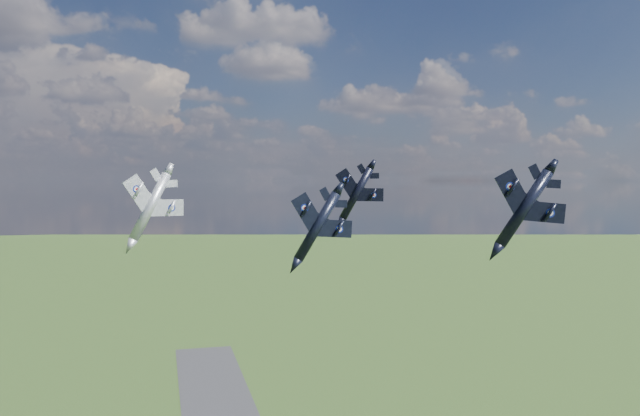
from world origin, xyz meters
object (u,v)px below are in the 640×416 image
object	(u,v)px
jet_high_navy	(356,193)
jet_left_silver	(150,206)
jet_right_navy	(524,208)
jet_lead_navy	(317,226)

from	to	relation	value
jet_high_navy	jet_left_silver	bearing A→B (deg)	-172.82
jet_right_navy	jet_left_silver	xyz separation A→B (m)	(-37.63, 43.30, -1.13)
jet_lead_navy	jet_left_silver	xyz separation A→B (m)	(-22.57, 16.42, 2.33)
jet_lead_navy	jet_right_navy	bearing A→B (deg)	-60.87
jet_right_navy	jet_high_navy	world-z (taller)	jet_high_navy
jet_high_navy	jet_left_silver	size ratio (longest dim) A/B	0.79
jet_lead_navy	jet_high_navy	xyz separation A→B (m)	(9.02, 10.55, 4.31)
jet_high_navy	jet_right_navy	bearing A→B (deg)	-63.14
jet_lead_navy	jet_left_silver	world-z (taller)	jet_left_silver
jet_right_navy	jet_high_navy	size ratio (longest dim) A/B	0.99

